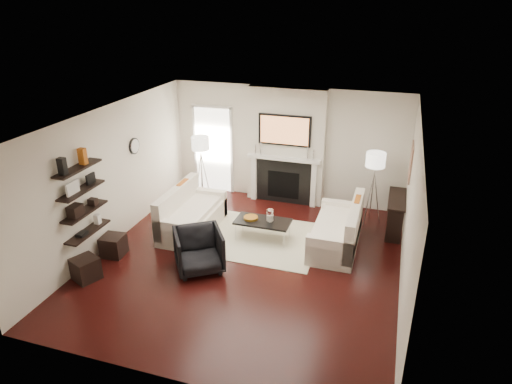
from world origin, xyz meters
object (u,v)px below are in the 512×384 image
(coffee_table, at_px, (263,222))
(ottoman_near, at_px, (113,245))
(lamp_right_shade, at_px, (376,160))
(lamp_left_shade, at_px, (200,143))
(armchair, at_px, (199,249))
(loveseat_left_base, at_px, (193,221))
(loveseat_right_base, at_px, (335,236))

(coffee_table, height_order, ottoman_near, coffee_table)
(ottoman_near, bearing_deg, lamp_right_shade, 32.04)
(coffee_table, height_order, lamp_right_shade, lamp_right_shade)
(lamp_left_shade, bearing_deg, ottoman_near, -102.55)
(ottoman_near, bearing_deg, armchair, 1.58)
(ottoman_near, bearing_deg, loveseat_left_base, 53.16)
(coffee_table, relative_size, lamp_left_shade, 2.75)
(loveseat_right_base, height_order, lamp_left_shade, lamp_left_shade)
(lamp_left_shade, bearing_deg, loveseat_left_base, -74.39)
(loveseat_right_base, height_order, coffee_table, same)
(lamp_left_shade, xyz_separation_m, lamp_right_shade, (3.90, 0.04, 0.00))
(loveseat_left_base, height_order, coffee_table, same)
(lamp_left_shade, bearing_deg, armchair, -67.50)
(coffee_table, distance_m, lamp_left_shade, 2.56)
(armchair, height_order, lamp_right_shade, lamp_right_shade)
(armchair, bearing_deg, loveseat_left_base, 85.59)
(loveseat_right_base, bearing_deg, ottoman_near, -157.98)
(armchair, bearing_deg, lamp_right_shade, 11.45)
(armchair, xyz_separation_m, ottoman_near, (-1.75, -0.05, -0.22))
(loveseat_left_base, xyz_separation_m, lamp_right_shade, (3.50, 1.47, 1.24))
(coffee_table, bearing_deg, lamp_right_shade, 35.03)
(lamp_left_shade, height_order, lamp_right_shade, same)
(loveseat_left_base, height_order, loveseat_right_base, same)
(loveseat_right_base, xyz_separation_m, lamp_right_shade, (0.56, 1.23, 1.24))
(loveseat_right_base, relative_size, coffee_table, 1.64)
(loveseat_left_base, distance_m, armchair, 1.52)
(armchair, bearing_deg, coffee_table, 27.14)
(loveseat_left_base, height_order, ottoman_near, loveseat_left_base)
(ottoman_near, bearing_deg, coffee_table, 29.53)
(loveseat_left_base, relative_size, lamp_right_shade, 4.50)
(loveseat_left_base, distance_m, loveseat_right_base, 2.95)
(loveseat_right_base, distance_m, lamp_left_shade, 3.76)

